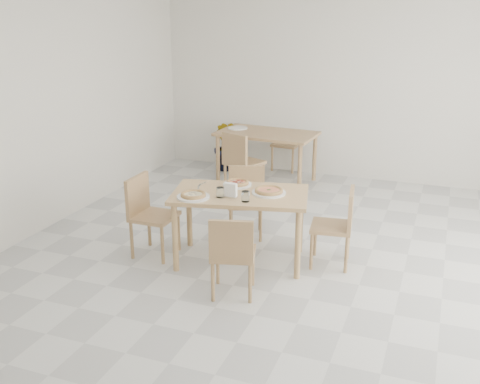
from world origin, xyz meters
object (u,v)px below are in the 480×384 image
(plate_mushroom, at_px, (193,197))
(pizza_mushroom, at_px, (193,195))
(chair_back_n, at_px, (288,140))
(plate_pepperoni, at_px, (237,185))
(plate_empty, at_px, (238,128))
(napkin_holder, at_px, (231,191))
(chair_west, at_px, (147,210))
(plate_margherita, at_px, (269,193))
(potted_plant, at_px, (227,146))
(chair_north, at_px, (246,196))
(pizza_pepperoni, at_px, (237,182))
(pizza_margherita, at_px, (269,190))
(main_table, at_px, (240,202))
(second_table, at_px, (267,138))
(chair_back_s, at_px, (240,159))
(chair_east, at_px, (339,222))
(chair_south, at_px, (232,251))
(tumbler_b, at_px, (220,192))
(tumbler_a, at_px, (245,196))

(plate_mushroom, xyz_separation_m, pizza_mushroom, (-0.00, -0.00, 0.02))
(chair_back_n, bearing_deg, plate_pepperoni, -78.62)
(plate_empty, bearing_deg, napkin_holder, -70.16)
(chair_west, relative_size, plate_margherita, 2.51)
(pizza_mushroom, bearing_deg, potted_plant, 106.65)
(chair_north, xyz_separation_m, pizza_pepperoni, (0.09, -0.50, 0.32))
(chair_back_n, xyz_separation_m, plate_empty, (-0.61, -0.70, 0.28))
(chair_north, bearing_deg, pizza_margherita, -73.30)
(chair_north, relative_size, napkin_holder, 5.44)
(main_table, bearing_deg, second_table, 89.88)
(chair_west, xyz_separation_m, second_table, (0.36, 2.90, 0.17))
(plate_margherita, bearing_deg, pizza_mushroom, -149.43)
(plate_pepperoni, xyz_separation_m, chair_back_s, (-0.64, 1.77, -0.24))
(chair_north, distance_m, chair_west, 1.18)
(napkin_holder, relative_size, chair_back_s, 0.16)
(plate_empty, bearing_deg, chair_back_n, 48.84)
(plate_pepperoni, bearing_deg, plate_empty, 110.97)
(chair_east, relative_size, plate_mushroom, 2.53)
(chair_south, xyz_separation_m, pizza_pepperoni, (-0.32, 0.95, 0.32))
(plate_margherita, distance_m, potted_plant, 3.42)
(plate_margherita, bearing_deg, chair_east, 15.32)
(tumbler_b, bearing_deg, pizza_mushroom, -156.19)
(main_table, xyz_separation_m, pizza_margherita, (0.28, 0.08, 0.13))
(pizza_mushroom, bearing_deg, chair_north, 80.46)
(plate_pepperoni, xyz_separation_m, potted_plant, (-1.27, 2.84, -0.36))
(plate_margherita, height_order, tumbler_b, tumbler_b)
(pizza_mushroom, xyz_separation_m, tumbler_b, (0.24, 0.11, 0.02))
(main_table, relative_size, chair_back_s, 1.66)
(plate_margherita, xyz_separation_m, tumbler_a, (-0.14, -0.31, 0.04))
(tumbler_b, relative_size, chair_back_s, 0.11)
(main_table, relative_size, plate_mushroom, 4.63)
(napkin_holder, bearing_deg, potted_plant, 114.56)
(plate_empty, bearing_deg, chair_west, -87.41)
(pizza_mushroom, bearing_deg, pizza_margherita, 30.57)
(chair_back_s, bearing_deg, tumbler_a, 133.93)
(chair_east, bearing_deg, plate_pepperoni, -94.45)
(chair_back_n, bearing_deg, main_table, -77.24)
(chair_back_s, bearing_deg, chair_south, 131.34)
(second_table, bearing_deg, tumbler_a, -71.55)
(tumbler_b, height_order, chair_back_n, tumbler_b)
(pizza_pepperoni, bearing_deg, plate_margherita, -18.86)
(pizza_pepperoni, distance_m, potted_plant, 3.13)
(chair_back_s, height_order, potted_plant, chair_back_s)
(main_table, xyz_separation_m, tumbler_b, (-0.13, -0.20, 0.14))
(main_table, distance_m, second_table, 2.80)
(pizza_margherita, height_order, chair_back_n, chair_back_n)
(main_table, relative_size, tumbler_b, 14.79)
(main_table, relative_size, pizza_mushroom, 4.74)
(chair_east, distance_m, plate_empty, 3.31)
(tumbler_a, bearing_deg, chair_south, -82.64)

